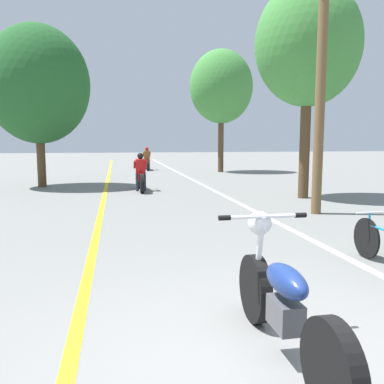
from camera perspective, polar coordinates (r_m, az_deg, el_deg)
ground_plane at (r=3.57m, az=13.29°, el=-23.26°), size 120.00×120.00×0.00m
lane_stripe_center at (r=15.09m, az=-12.06°, el=0.23°), size 0.14×48.00×0.01m
lane_stripe_edge at (r=15.48m, az=2.44°, el=0.55°), size 0.14×48.00×0.01m
utility_pole at (r=10.53m, az=17.67°, el=15.73°), size 1.10×0.24×6.65m
roadside_tree_right_near at (r=13.51m, az=15.99°, el=19.20°), size 3.24×2.92×6.56m
roadside_tree_right_far at (r=23.77m, az=4.13°, el=14.49°), size 3.59×3.23×6.90m
roadside_tree_left at (r=17.02m, az=-20.84°, el=13.90°), size 3.90×3.51×6.17m
motorcycle_foreground at (r=3.57m, az=12.62°, el=-14.86°), size 0.85×2.14×1.13m
motorcycle_rider_lead at (r=14.71m, az=-7.22°, el=2.18°), size 0.50×2.04×1.37m
motorcycle_rider_far at (r=25.25m, az=-6.34°, el=4.30°), size 0.50×2.02×1.41m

